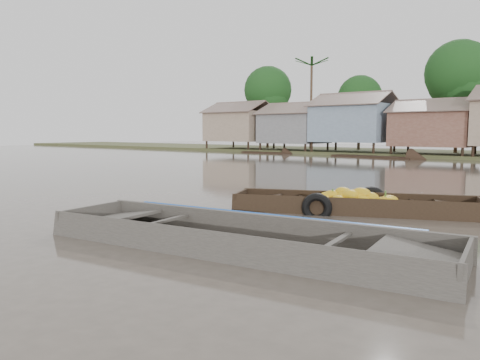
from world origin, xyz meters
The scene contains 3 objects.
ground centered at (0.00, 0.00, 0.00)m, with size 120.00×120.00×0.00m, color #4C433A.
banana_boat centered at (1.92, 2.33, 0.18)m, with size 6.15×3.70×0.85m.
viewer_boat centered at (1.97, -2.33, 0.06)m, with size 7.59×2.90×0.60m.
Camera 1 is at (6.96, -8.63, 2.04)m, focal length 35.00 mm.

